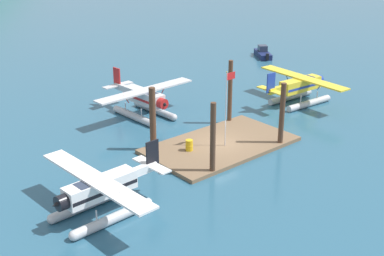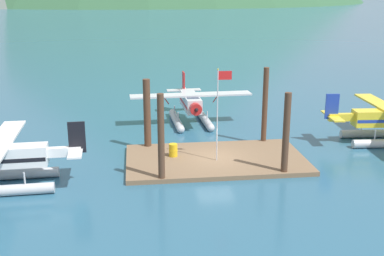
{
  "view_description": "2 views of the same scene",
  "coord_description": "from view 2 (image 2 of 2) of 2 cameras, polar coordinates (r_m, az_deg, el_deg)",
  "views": [
    {
      "loc": [
        -27.44,
        -28.29,
        17.45
      ],
      "look_at": [
        -2.22,
        0.98,
        1.92
      ],
      "focal_mm": 49.37,
      "sensor_mm": 36.0,
      "label": 1
    },
    {
      "loc": [
        -5.31,
        -30.15,
        11.31
      ],
      "look_at": [
        -1.54,
        0.64,
        2.25
      ],
      "focal_mm": 44.67,
      "sensor_mm": 36.0,
      "label": 2
    }
  ],
  "objects": [
    {
      "name": "dock_platform",
      "position": [
        32.58,
        2.83,
        -3.77
      ],
      "size": [
        12.06,
        6.94,
        0.3
      ],
      "primitive_type": "cube",
      "color": "brown",
      "rests_on": "ground"
    },
    {
      "name": "piling_far_left",
      "position": [
        34.37,
        -5.38,
        1.54
      ],
      "size": [
        0.51,
        0.51,
        5.22
      ],
      "primitive_type": "cylinder",
      "color": "#4C3323",
      "rests_on": "ground"
    },
    {
      "name": "ground_plane",
      "position": [
        32.63,
        2.83,
        -4.02
      ],
      "size": [
        1200.0,
        1200.0,
        0.0
      ],
      "primitive_type": "plane",
      "color": "#285670"
    },
    {
      "name": "piling_near_right",
      "position": [
        29.89,
        11.16,
        -0.84
      ],
      "size": [
        0.42,
        0.42,
        5.34
      ],
      "primitive_type": "cylinder",
      "color": "#4C3323",
      "rests_on": "ground"
    },
    {
      "name": "flagpole",
      "position": [
        30.93,
        3.28,
        2.83
      ],
      "size": [
        0.95,
        0.1,
        6.17
      ],
      "color": "silver",
      "rests_on": "dock_platform"
    },
    {
      "name": "piling_far_right",
      "position": [
        35.75,
        8.69,
        2.53
      ],
      "size": [
        0.4,
        0.4,
        5.85
      ],
      "primitive_type": "cylinder",
      "color": "#4C3323",
      "rests_on": "ground"
    },
    {
      "name": "seaplane_silver_bow_centre",
      "position": [
        41.34,
        -0.17,
        2.66
      ],
      "size": [
        10.45,
        7.98,
        3.84
      ],
      "color": "#B7BABF",
      "rests_on": "ground"
    },
    {
      "name": "seaplane_white_port_aft",
      "position": [
        29.99,
        -21.42,
        -3.83
      ],
      "size": [
        7.98,
        10.45,
        3.84
      ],
      "color": "#B7BABF",
      "rests_on": "ground"
    },
    {
      "name": "fuel_drum",
      "position": [
        32.6,
        -2.25,
        -2.65
      ],
      "size": [
        0.62,
        0.62,
        0.88
      ],
      "color": "gold",
      "rests_on": "dock_platform"
    },
    {
      "name": "piling_near_left",
      "position": [
        28.32,
        -3.71,
        -1.34
      ],
      "size": [
        0.4,
        0.4,
        5.51
      ],
      "primitive_type": "cylinder",
      "color": "#4C3323",
      "rests_on": "ground"
    }
  ]
}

